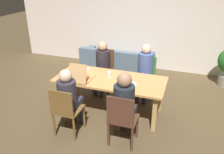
% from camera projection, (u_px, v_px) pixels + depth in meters
% --- Properties ---
extents(ground_plane, '(20.00, 20.00, 0.00)m').
position_uv_depth(ground_plane, '(110.00, 111.00, 4.74)').
color(ground_plane, brown).
extents(back_wall, '(7.61, 0.12, 2.92)m').
position_uv_depth(back_wall, '(142.00, 17.00, 6.37)').
color(back_wall, silver).
rests_on(back_wall, ground).
extents(dining_table, '(2.10, 0.90, 0.73)m').
position_uv_depth(dining_table, '(110.00, 83.00, 4.47)').
color(dining_table, tan).
rests_on(dining_table, ground).
extents(chair_0, '(0.45, 0.40, 0.93)m').
position_uv_depth(chair_0, '(122.00, 118.00, 3.61)').
color(chair_0, '#523124').
rests_on(chair_0, ground).
extents(person_0, '(0.33, 0.50, 1.26)m').
position_uv_depth(person_0, '(125.00, 102.00, 3.63)').
color(person_0, '#373137').
rests_on(person_0, ground).
extents(chair_1, '(0.42, 0.44, 0.89)m').
position_uv_depth(chair_1, '(145.00, 76.00, 5.18)').
color(chair_1, '#347433').
rests_on(chair_1, ground).
extents(person_1, '(0.33, 0.55, 1.22)m').
position_uv_depth(person_1, '(145.00, 68.00, 4.96)').
color(person_1, '#392C46').
rests_on(person_1, ground).
extents(chair_2, '(0.44, 0.44, 0.90)m').
position_uv_depth(chair_2, '(66.00, 110.00, 3.86)').
color(chair_2, brown).
rests_on(chair_2, ground).
extents(person_2, '(0.32, 0.50, 1.19)m').
position_uv_depth(person_2, '(69.00, 95.00, 3.90)').
color(person_2, '#2D3044').
rests_on(person_2, ground).
extents(chair_3, '(0.42, 0.42, 0.97)m').
position_uv_depth(chair_3, '(105.00, 68.00, 5.42)').
color(chair_3, brown).
rests_on(chair_3, ground).
extents(person_3, '(0.31, 0.52, 1.20)m').
position_uv_depth(person_3, '(102.00, 63.00, 5.21)').
color(person_3, '#3B3645').
rests_on(person_3, ground).
extents(pizza_box_0, '(0.36, 0.47, 0.37)m').
position_uv_depth(pizza_box_0, '(83.00, 77.00, 4.39)').
color(pizza_box_0, tan).
rests_on(pizza_box_0, dining_table).
extents(plate_0, '(0.22, 0.22, 0.03)m').
position_uv_depth(plate_0, '(130.00, 84.00, 4.19)').
color(plate_0, white).
rests_on(plate_0, dining_table).
extents(plate_1, '(0.25, 0.25, 0.03)m').
position_uv_depth(plate_1, '(84.00, 69.00, 4.86)').
color(plate_1, white).
rests_on(plate_1, dining_table).
extents(drinking_glass_0, '(0.06, 0.06, 0.10)m').
position_uv_depth(drinking_glass_0, '(126.00, 75.00, 4.46)').
color(drinking_glass_0, '#B64B28').
rests_on(drinking_glass_0, dining_table).
extents(drinking_glass_1, '(0.08, 0.08, 0.11)m').
position_uv_depth(drinking_glass_1, '(109.00, 75.00, 4.47)').
color(drinking_glass_1, silver).
rests_on(drinking_glass_1, dining_table).
extents(couch, '(1.96, 0.78, 0.70)m').
position_uv_depth(couch, '(117.00, 63.00, 6.46)').
color(couch, slate).
rests_on(couch, ground).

